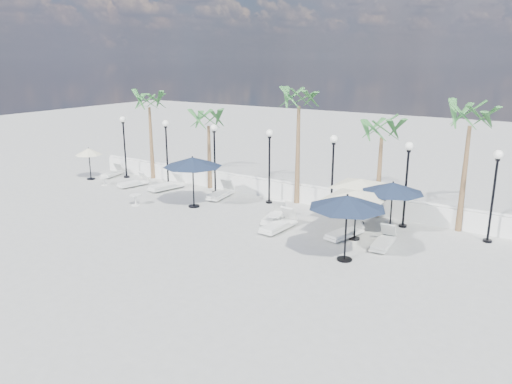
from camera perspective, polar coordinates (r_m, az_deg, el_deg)
The scene contains 31 objects.
ground at distance 20.99m, azimuth -7.76°, elevation -5.49°, with size 100.00×100.00×0.00m, color gray.
balustrade at distance 26.70m, azimuth 2.62°, elevation 0.23°, with size 26.00×0.30×1.01m.
lamppost_0 at distance 32.03m, azimuth -14.84°, elevation 5.96°, with size 0.36×0.36×3.84m.
lamppost_1 at distance 29.57m, azimuth -10.20°, elevation 5.49°, with size 0.36×0.36×3.84m.
lamppost_2 at distance 27.34m, azimuth -4.77°, elevation 4.90°, with size 0.36×0.36×3.84m.
lamppost_3 at distance 25.40m, azimuth 1.54°, elevation 4.15°, with size 0.36×0.36×3.84m.
lamppost_4 at distance 23.82m, azimuth 8.78°, elevation 3.23°, with size 0.36×0.36×3.84m.
lamppost_5 at distance 22.68m, azimuth 16.87°, elevation 2.13°, with size 0.36×0.36×3.84m.
lamppost_6 at distance 22.03m, azimuth 25.62°, elevation 0.90°, with size 0.36×0.36×3.84m.
palm_0 at distance 31.25m, azimuth -12.11°, elevation 9.69°, with size 2.60×2.60×5.50m.
palm_1 at distance 28.38m, azimuth -5.46°, elevation 7.84°, with size 2.60×2.60×4.70m.
palm_2 at distance 25.14m, azimuth 4.92°, elevation 10.02°, with size 2.60×2.60×6.10m.
palm_3 at distance 23.59m, azimuth 14.19°, elevation 6.43°, with size 2.60×2.60×4.90m.
palm_4 at distance 22.61m, azimuth 23.27°, elevation 7.28°, with size 2.60×2.60×5.70m.
lounger_0 at distance 28.89m, azimuth -10.16°, elevation 0.76°, with size 1.16×2.26×0.81m.
lounger_1 at distance 32.96m, azimuth -16.06°, elevation 2.10°, with size 0.92×1.84×0.66m.
lounger_2 at distance 30.06m, azimuth -13.83°, elevation 1.05°, with size 1.01×1.94×0.70m.
lounger_3 at distance 26.89m, azimuth -4.06°, elevation -0.13°, with size 0.97×2.18×0.79m.
lounger_4 at distance 23.07m, azimuth 2.10°, elevation -2.77°, with size 1.03×2.08×0.75m.
lounger_5 at distance 21.32m, azimuth 10.11°, elevation -4.54°, with size 1.13×2.08×0.74m.
lounger_6 at distance 21.89m, azimuth 2.61°, elevation -3.73°, with size 0.83×2.17×0.80m.
lounger_7 at distance 20.62m, azimuth 14.34°, elevation -5.51°, with size 0.75×1.93×0.71m.
side_table_0 at distance 30.83m, azimuth -16.98°, elevation 1.25°, with size 0.47×0.47×0.46m.
side_table_1 at distance 26.21m, azimuth -13.62°, elevation -0.77°, with size 0.58×0.58×0.56m.
side_table_2 at distance 22.19m, azimuth 2.09°, elevation -3.25°, with size 0.59×0.59×0.57m.
parasol_navy_left at distance 24.96m, azimuth -7.26°, elevation 3.40°, with size 2.97×2.97×2.62m.
parasol_navy_mid at distance 21.61m, azimuth 15.37°, elevation 0.46°, with size 2.63×2.63×2.35m.
parasol_navy_right at distance 18.40m, azimuth 10.38°, elevation -1.14°, with size 2.88×2.88×2.58m.
parasol_cream_sq_a at distance 20.70m, azimuth 11.45°, elevation 0.16°, with size 4.62×4.62×2.27m.
parasol_cream_sq_b at distance 22.79m, azimuth 11.94°, elevation 1.44°, with size 4.48×4.48×2.24m.
parasol_cream_small at distance 32.29m, azimuth -18.58°, elevation 4.35°, with size 1.64×1.64×2.01m.
Camera 1 is at (12.86, -14.85, 7.38)m, focal length 35.00 mm.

